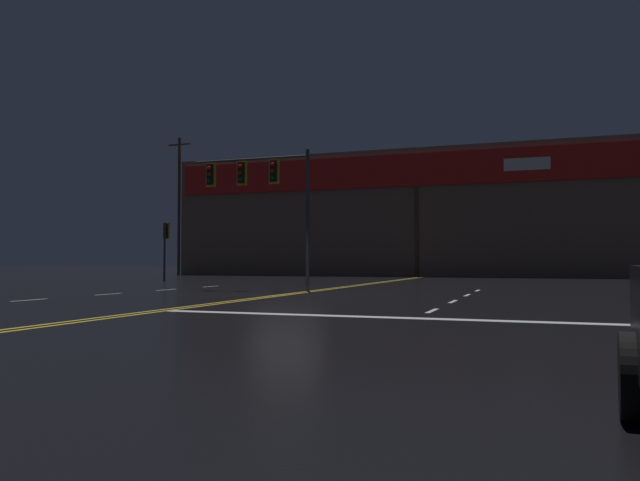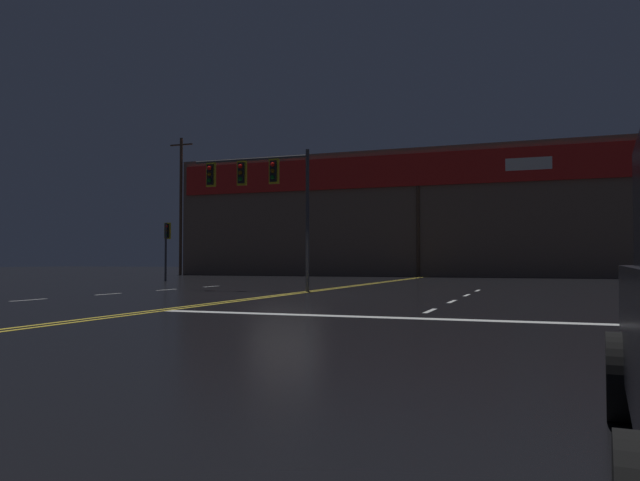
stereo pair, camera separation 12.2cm
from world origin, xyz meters
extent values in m
plane|color=black|center=(0.00, 0.00, 0.00)|extent=(200.00, 200.00, 0.00)
cube|color=gold|center=(-0.15, 0.00, 0.00)|extent=(0.12, 60.00, 0.01)
cube|color=gold|center=(0.15, 0.00, 0.00)|extent=(0.12, 60.00, 0.01)
cube|color=silver|center=(-5.99, -5.40, 0.00)|extent=(0.12, 1.40, 0.01)
cube|color=silver|center=(-5.99, -1.80, 0.00)|extent=(0.12, 1.40, 0.01)
cube|color=silver|center=(-5.99, 1.80, 0.00)|extent=(0.12, 1.40, 0.01)
cube|color=silver|center=(-5.99, 5.40, 0.00)|extent=(0.12, 1.40, 0.01)
cube|color=silver|center=(5.99, -5.40, 0.00)|extent=(0.12, 1.40, 0.01)
cube|color=silver|center=(5.99, -1.80, 0.00)|extent=(0.12, 1.40, 0.01)
cube|color=silver|center=(5.99, 1.80, 0.00)|extent=(0.12, 1.40, 0.01)
cube|color=silver|center=(5.99, 5.40, 0.00)|extent=(0.12, 1.40, 0.01)
cube|color=silver|center=(5.99, -7.46, 0.00)|extent=(11.51, 0.40, 0.01)
cylinder|color=#38383D|center=(-0.12, 2.49, 2.76)|extent=(0.14, 0.14, 5.51)
cylinder|color=#38383D|center=(-2.60, 2.49, 5.26)|extent=(4.96, 0.10, 0.10)
cube|color=black|center=(-1.53, 2.49, 4.72)|extent=(0.28, 0.24, 0.84)
cube|color=gold|center=(-1.53, 2.49, 4.72)|extent=(0.42, 0.08, 0.99)
sphere|color=red|center=(-1.53, 2.33, 4.97)|extent=(0.17, 0.17, 0.17)
sphere|color=#543707|center=(-1.53, 2.33, 4.72)|extent=(0.17, 0.17, 0.17)
sphere|color=#084513|center=(-1.53, 2.33, 4.47)|extent=(0.17, 0.17, 0.17)
cube|color=black|center=(-2.95, 2.49, 4.72)|extent=(0.28, 0.24, 0.84)
cube|color=gold|center=(-2.95, 2.49, 4.72)|extent=(0.42, 0.08, 0.99)
sphere|color=red|center=(-2.95, 2.33, 4.97)|extent=(0.17, 0.17, 0.17)
sphere|color=#543707|center=(-2.95, 2.33, 4.72)|extent=(0.17, 0.17, 0.17)
sphere|color=#084513|center=(-2.95, 2.33, 4.47)|extent=(0.17, 0.17, 0.17)
cube|color=black|center=(-4.37, 2.49, 4.72)|extent=(0.28, 0.24, 0.84)
cube|color=gold|center=(-4.37, 2.49, 4.72)|extent=(0.42, 0.08, 0.99)
sphere|color=red|center=(-4.37, 2.33, 4.97)|extent=(0.17, 0.17, 0.17)
sphere|color=#543707|center=(-4.37, 2.33, 4.72)|extent=(0.17, 0.17, 0.17)
sphere|color=#084513|center=(-4.37, 2.33, 4.47)|extent=(0.17, 0.17, 0.17)
cylinder|color=#38383D|center=(-12.99, 12.13, 1.74)|extent=(0.13, 0.13, 3.48)
cube|color=black|center=(-12.99, 12.31, 3.01)|extent=(0.28, 0.24, 0.84)
cube|color=gold|center=(-12.99, 12.31, 3.01)|extent=(0.42, 0.08, 0.99)
sphere|color=red|center=(-12.99, 12.15, 3.27)|extent=(0.17, 0.17, 0.17)
sphere|color=#543707|center=(-12.99, 12.15, 3.01)|extent=(0.17, 0.17, 0.17)
sphere|color=#084513|center=(-12.99, 12.15, 2.76)|extent=(0.17, 0.17, 0.17)
cylinder|color=black|center=(9.06, -14.97, 0.32)|extent=(0.27, 0.65, 0.64)
cube|color=brown|center=(0.00, 32.18, 4.96)|extent=(42.63, 10.00, 9.91)
cube|color=red|center=(0.00, 27.08, 8.18)|extent=(41.78, 0.20, 2.48)
cube|color=white|center=(7.46, 27.03, 8.18)|extent=(3.20, 0.16, 0.90)
cylinder|color=#4C3828|center=(-21.55, 27.15, 6.03)|extent=(0.26, 0.26, 12.05)
cube|color=#4C3828|center=(-21.55, 27.15, 11.45)|extent=(2.20, 0.12, 0.12)
cylinder|color=#4C3828|center=(-0.58, 27.15, 4.53)|extent=(0.26, 0.26, 9.07)
cube|color=#4C3828|center=(-0.58, 27.15, 8.47)|extent=(2.20, 0.12, 0.12)
camera|label=1|loc=(8.43, -20.01, 1.15)|focal=35.00mm
camera|label=2|loc=(8.54, -19.97, 1.15)|focal=35.00mm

